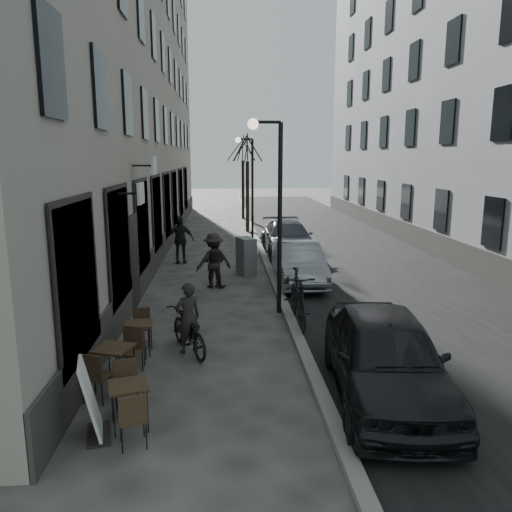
{
  "coord_description": "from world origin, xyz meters",
  "views": [
    {
      "loc": [
        -1.49,
        -6.89,
        4.14
      ],
      "look_at": [
        -0.7,
        4.84,
        1.8
      ],
      "focal_mm": 35.0,
      "sensor_mm": 36.0,
      "label": 1
    }
  ],
  "objects": [
    {
      "name": "pedestrian_near",
      "position": [
        -1.8,
        8.81,
        0.81
      ],
      "size": [
        0.92,
        0.79,
        1.63
      ],
      "primitive_type": "imported",
      "rotation": [
        0.0,
        0.0,
        2.89
      ],
      "color": "black",
      "rests_on": "ground"
    },
    {
      "name": "building_left",
      "position": [
        -6.0,
        16.5,
        8.0
      ],
      "size": [
        4.0,
        35.0,
        16.0
      ],
      "primitive_type": "cube",
      "color": "gray",
      "rests_on": "ground"
    },
    {
      "name": "pedestrian_far",
      "position": [
        -3.19,
        12.71,
        0.93
      ],
      "size": [
        1.16,
        0.65,
        1.87
      ],
      "primitive_type": "imported",
      "rotation": [
        0.0,
        0.0,
        0.18
      ],
      "color": "black",
      "rests_on": "ground"
    },
    {
      "name": "road",
      "position": [
        3.85,
        16.0,
        0.0
      ],
      "size": [
        7.3,
        60.0,
        0.0
      ],
      "primitive_type": "cube",
      "color": "black",
      "rests_on": "ground"
    },
    {
      "name": "streetlamp_near",
      "position": [
        -0.17,
        6.0,
        3.16
      ],
      "size": [
        0.9,
        0.28,
        5.09
      ],
      "color": "black",
      "rests_on": "ground"
    },
    {
      "name": "utility_cabinet",
      "position": [
        -0.67,
        10.53,
        0.66
      ],
      "size": [
        0.74,
        0.99,
        1.33
      ],
      "primitive_type": "cube",
      "rotation": [
        0.0,
        0.0,
        0.31
      ],
      "color": "slate",
      "rests_on": "ground"
    },
    {
      "name": "streetlamp_far",
      "position": [
        -0.17,
        18.0,
        3.16
      ],
      "size": [
        0.9,
        0.28,
        5.09
      ],
      "color": "black",
      "rests_on": "ground"
    },
    {
      "name": "bistro_set_b",
      "position": [
        -3.49,
        1.79,
        0.46
      ],
      "size": [
        0.87,
        1.57,
        0.9
      ],
      "rotation": [
        0.0,
        0.0,
        -0.32
      ],
      "color": "#322416",
      "rests_on": "ground"
    },
    {
      "name": "sign_board",
      "position": [
        -3.47,
        0.12,
        0.48
      ],
      "size": [
        0.55,
        0.75,
        1.2
      ],
      "rotation": [
        0.0,
        0.0,
        0.23
      ],
      "color": "black",
      "rests_on": "ground"
    },
    {
      "name": "car_mid",
      "position": [
        1.0,
        9.18,
        0.67
      ],
      "size": [
        1.44,
        4.1,
        1.35
      ],
      "primitive_type": "imported",
      "rotation": [
        0.0,
        0.0,
        -0.0
      ],
      "color": "gray",
      "rests_on": "ground"
    },
    {
      "name": "ground",
      "position": [
        0.0,
        0.0,
        0.0
      ],
      "size": [
        120.0,
        120.0,
        0.0
      ],
      "primitive_type": "plane",
      "color": "#3B3836",
      "rests_on": "ground"
    },
    {
      "name": "tree_near",
      "position": [
        -0.1,
        21.0,
        4.66
      ],
      "size": [
        2.4,
        2.4,
        5.7
      ],
      "color": "black",
      "rests_on": "ground"
    },
    {
      "name": "pedestrian_mid",
      "position": [
        -1.8,
        8.81,
        0.88
      ],
      "size": [
        1.29,
        0.98,
        1.77
      ],
      "primitive_type": "imported",
      "rotation": [
        0.0,
        0.0,
        3.46
      ],
      "color": "black",
      "rests_on": "ground"
    },
    {
      "name": "car_far",
      "position": [
        1.29,
        14.16,
        0.71
      ],
      "size": [
        2.09,
        4.92,
        1.42
      ],
      "primitive_type": "imported",
      "rotation": [
        0.0,
        0.0,
        0.02
      ],
      "color": "#3E4049",
      "rests_on": "ground"
    },
    {
      "name": "kerb",
      "position": [
        0.2,
        16.0,
        0.06
      ],
      "size": [
        0.25,
        60.0,
        0.12
      ],
      "primitive_type": "cube",
      "color": "slate",
      "rests_on": "ground"
    },
    {
      "name": "tree_far",
      "position": [
        -0.1,
        27.0,
        4.66
      ],
      "size": [
        2.4,
        2.4,
        5.7
      ],
      "color": "black",
      "rests_on": "ground"
    },
    {
      "name": "bistro_set_c",
      "position": [
        -3.3,
        3.32,
        0.42
      ],
      "size": [
        0.6,
        1.4,
        0.82
      ],
      "rotation": [
        0.0,
        0.0,
        0.06
      ],
      "color": "#322416",
      "rests_on": "ground"
    },
    {
      "name": "bicycle",
      "position": [
        -2.26,
        3.36,
        0.47
      ],
      "size": [
        1.32,
        1.89,
        0.94
      ],
      "primitive_type": "imported",
      "rotation": [
        0.0,
        0.0,
        3.57
      ],
      "color": "black",
      "rests_on": "ground"
    },
    {
      "name": "building_right",
      "position": [
        9.5,
        16.5,
        8.0
      ],
      "size": [
        4.0,
        35.0,
        16.0
      ],
      "primitive_type": "cube",
      "color": "gray",
      "rests_on": "ground"
    },
    {
      "name": "moped",
      "position": [
        0.35,
        4.96,
        0.7
      ],
      "size": [
        0.68,
        2.33,
        1.39
      ],
      "primitive_type": "imported",
      "rotation": [
        0.0,
        0.0,
        -0.01
      ],
      "color": "black",
      "rests_on": "ground"
    },
    {
      "name": "car_near",
      "position": [
        1.29,
        1.04,
        0.77
      ],
      "size": [
        2.27,
        4.69,
        1.54
      ],
      "primitive_type": "imported",
      "rotation": [
        0.0,
        0.0,
        -0.1
      ],
      "color": "black",
      "rests_on": "ground"
    },
    {
      "name": "cyclist_rider",
      "position": [
        -2.26,
        3.36,
        0.77
      ],
      "size": [
        0.67,
        0.57,
        1.54
      ],
      "primitive_type": "imported",
      "rotation": [
        0.0,
        0.0,
        3.57
      ],
      "color": "black",
      "rests_on": "ground"
    },
    {
      "name": "bistro_set_a",
      "position": [
        -2.97,
        0.33,
        0.44
      ],
      "size": [
        0.76,
        1.49,
        0.85
      ],
      "rotation": [
        0.0,
        0.0,
        0.27
      ],
      "color": "#322416",
      "rests_on": "ground"
    }
  ]
}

